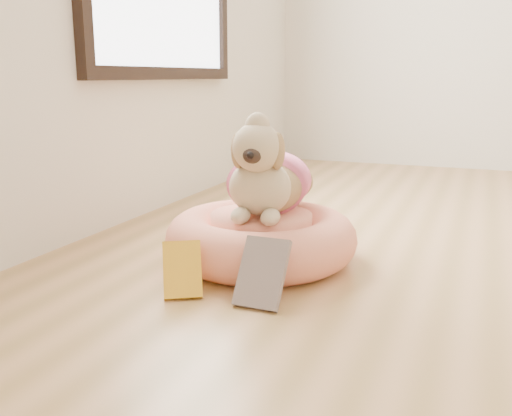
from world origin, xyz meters
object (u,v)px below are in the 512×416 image
at_px(book_yellow, 182,270).
at_px(book_white, 262,273).
at_px(pet_bed, 261,238).
at_px(dog, 267,162).

relative_size(book_yellow, book_white, 0.82).
distance_m(pet_bed, book_white, 0.40).
relative_size(pet_bed, book_yellow, 3.92).
bearing_deg(book_yellow, dog, 43.66).
distance_m(dog, book_white, 0.49).
relative_size(dog, book_yellow, 2.88).
height_order(book_yellow, book_white, book_white).
distance_m(dog, book_yellow, 0.52).
distance_m(pet_bed, dog, 0.28).
bearing_deg(dog, book_yellow, -114.13).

